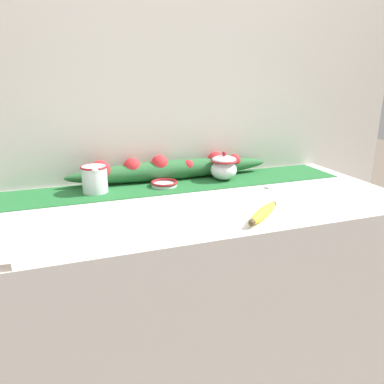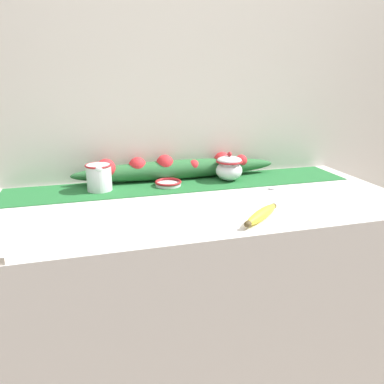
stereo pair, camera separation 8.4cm
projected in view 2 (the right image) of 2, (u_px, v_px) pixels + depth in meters
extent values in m
cube|color=silver|center=(196.00, 305.00, 1.50)|extent=(1.55, 0.70, 0.89)
cube|color=silver|center=(173.00, 106.00, 1.62)|extent=(2.35, 0.04, 2.40)
cube|color=#236B33|center=(182.00, 184.00, 1.57)|extent=(1.43, 0.25, 0.00)
cylinder|color=white|center=(99.00, 177.00, 1.47)|extent=(0.10, 0.10, 0.10)
torus|color=#A31E23|center=(98.00, 165.00, 1.45)|extent=(0.10, 0.10, 0.01)
torus|color=white|center=(98.00, 172.00, 1.52)|extent=(0.05, 0.01, 0.05)
ellipsoid|color=white|center=(99.00, 169.00, 1.41)|extent=(0.03, 0.02, 0.02)
ellipsoid|color=white|center=(229.00, 171.00, 1.61)|extent=(0.11, 0.11, 0.08)
torus|color=#A31E23|center=(229.00, 161.00, 1.60)|extent=(0.12, 0.12, 0.01)
ellipsoid|color=white|center=(229.00, 160.00, 1.59)|extent=(0.10, 0.10, 0.03)
sphere|color=#A31E23|center=(230.00, 154.00, 1.59)|extent=(0.02, 0.02, 0.02)
cylinder|color=white|center=(168.00, 184.00, 1.54)|extent=(0.10, 0.10, 0.01)
torus|color=#A31E23|center=(168.00, 182.00, 1.54)|extent=(0.11, 0.11, 0.01)
ellipsoid|color=yellow|center=(262.00, 214.00, 1.18)|extent=(0.18, 0.16, 0.03)
ellipsoid|color=brown|center=(248.00, 224.00, 1.11)|extent=(0.04, 0.04, 0.02)
ellipsoid|color=brown|center=(274.00, 206.00, 1.26)|extent=(0.03, 0.03, 0.02)
cube|color=silver|center=(258.00, 194.00, 1.44)|extent=(0.13, 0.07, 0.00)
ellipsoid|color=silver|center=(272.00, 188.00, 1.50)|extent=(0.05, 0.04, 0.01)
ellipsoid|color=#2D6B38|center=(178.00, 169.00, 1.63)|extent=(0.90, 0.09, 0.08)
sphere|color=red|center=(106.00, 169.00, 1.53)|extent=(0.08, 0.08, 0.08)
sphere|color=red|center=(138.00, 166.00, 1.58)|extent=(0.07, 0.07, 0.07)
sphere|color=red|center=(165.00, 163.00, 1.60)|extent=(0.07, 0.07, 0.07)
sphere|color=red|center=(194.00, 166.00, 1.63)|extent=(0.06, 0.06, 0.06)
sphere|color=red|center=(222.00, 161.00, 1.68)|extent=(0.08, 0.08, 0.08)
sphere|color=red|center=(241.00, 161.00, 1.69)|extent=(0.06, 0.06, 0.06)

